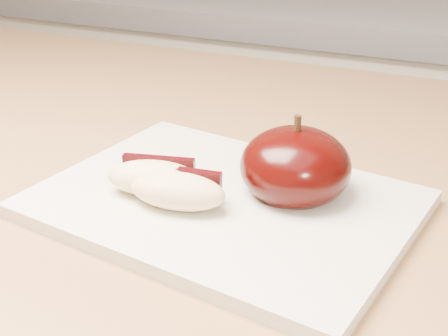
% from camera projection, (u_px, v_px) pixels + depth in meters
% --- Properties ---
extents(back_cabinet, '(2.40, 0.62, 0.94)m').
position_uv_depth(back_cabinet, '(399.00, 222.00, 1.31)').
color(back_cabinet, silver).
rests_on(back_cabinet, ground).
extents(cutting_board, '(0.31, 0.24, 0.01)m').
position_uv_depth(cutting_board, '(224.00, 204.00, 0.48)').
color(cutting_board, beige).
rests_on(cutting_board, island_counter).
extents(apple_half, '(0.11, 0.11, 0.07)m').
position_uv_depth(apple_half, '(295.00, 166.00, 0.48)').
color(apple_half, black).
rests_on(apple_half, cutting_board).
extents(apple_wedge_a, '(0.08, 0.05, 0.03)m').
position_uv_depth(apple_wedge_a, '(154.00, 177.00, 0.48)').
color(apple_wedge_a, beige).
rests_on(apple_wedge_a, cutting_board).
extents(apple_wedge_b, '(0.08, 0.04, 0.03)m').
position_uv_depth(apple_wedge_b, '(178.00, 190.00, 0.46)').
color(apple_wedge_b, beige).
rests_on(apple_wedge_b, cutting_board).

